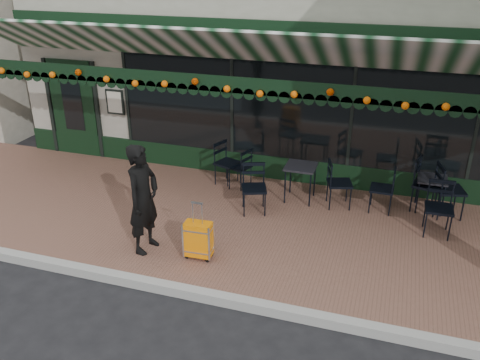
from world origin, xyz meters
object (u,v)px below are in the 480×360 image
(cafe_table_b, at_px, (301,169))
(chair_b_left, at_px, (239,167))
(cafe_table_a, at_px, (432,181))
(chair_b_right, at_px, (339,184))
(chair_solo, at_px, (228,164))
(chair_a_extra, at_px, (450,190))
(chair_b_front, at_px, (254,189))
(suitcase, at_px, (198,240))
(chair_a_left, at_px, (382,189))
(chair_a_right, at_px, (428,185))
(woman, at_px, (143,199))
(chair_a_front, at_px, (439,209))

(cafe_table_b, xyz_separation_m, chair_b_left, (-1.29, 0.23, -0.22))
(cafe_table_a, height_order, chair_b_right, chair_b_right)
(chair_solo, bearing_deg, cafe_table_b, -79.30)
(cafe_table_b, relative_size, chair_a_extra, 0.71)
(chair_b_right, relative_size, chair_b_front, 0.99)
(suitcase, relative_size, chair_solo, 1.07)
(chair_a_left, bearing_deg, chair_b_front, -69.66)
(chair_a_left, height_order, chair_a_extra, chair_a_extra)
(cafe_table_a, height_order, chair_a_right, chair_a_right)
(cafe_table_a, bearing_deg, cafe_table_b, -172.53)
(chair_a_left, distance_m, chair_b_front, 2.32)
(woman, relative_size, chair_solo, 1.98)
(woman, distance_m, cafe_table_b, 3.18)
(chair_a_left, xyz_separation_m, chair_b_front, (-2.20, -0.75, 0.02))
(chair_a_left, relative_size, chair_b_left, 1.05)
(cafe_table_a, bearing_deg, chair_b_left, -178.77)
(chair_a_extra, xyz_separation_m, chair_b_front, (-3.35, -0.93, -0.04))
(chair_solo, bearing_deg, chair_a_right, -69.73)
(suitcase, bearing_deg, cafe_table_b, 63.55)
(chair_a_extra, height_order, chair_b_right, chair_a_extra)
(chair_b_front, distance_m, chair_solo, 1.31)
(chair_a_extra, bearing_deg, chair_a_front, 151.19)
(cafe_table_b, distance_m, chair_solo, 1.57)
(woman, distance_m, chair_a_front, 4.84)
(chair_b_left, xyz_separation_m, chair_b_right, (2.03, -0.28, 0.04))
(woman, height_order, chair_a_front, woman)
(chair_a_right, bearing_deg, cafe_table_b, 109.50)
(cafe_table_a, xyz_separation_m, chair_b_right, (-1.61, -0.35, -0.12))
(cafe_table_a, bearing_deg, woman, -147.14)
(chair_a_left, xyz_separation_m, chair_a_front, (0.95, -0.58, 0.03))
(chair_a_right, height_order, chair_b_left, chair_a_right)
(chair_a_front, bearing_deg, chair_b_left, 166.80)
(woman, bearing_deg, chair_a_left, -46.48)
(chair_b_left, relative_size, chair_b_front, 0.90)
(chair_a_left, distance_m, chair_a_extra, 1.17)
(chair_b_front, xyz_separation_m, chair_solo, (-0.85, 1.00, -0.01))
(woman, distance_m, chair_solo, 2.80)
(chair_a_left, xyz_separation_m, chair_a_right, (0.78, 0.27, 0.07))
(chair_a_extra, bearing_deg, chair_a_left, 84.46)
(chair_a_right, bearing_deg, woman, 135.56)
(chair_b_right, relative_size, chair_solo, 1.01)
(woman, bearing_deg, chair_b_front, -28.49)
(chair_b_right, bearing_deg, chair_a_extra, -100.05)
(chair_a_front, height_order, chair_b_right, chair_a_front)
(chair_b_left, bearing_deg, chair_b_right, 101.50)
(chair_a_right, bearing_deg, chair_b_left, 103.34)
(cafe_table_a, distance_m, chair_a_extra, 0.34)
(chair_a_extra, distance_m, chair_b_left, 3.95)
(cafe_table_b, distance_m, chair_a_right, 2.31)
(chair_a_left, bearing_deg, chair_a_right, 110.63)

